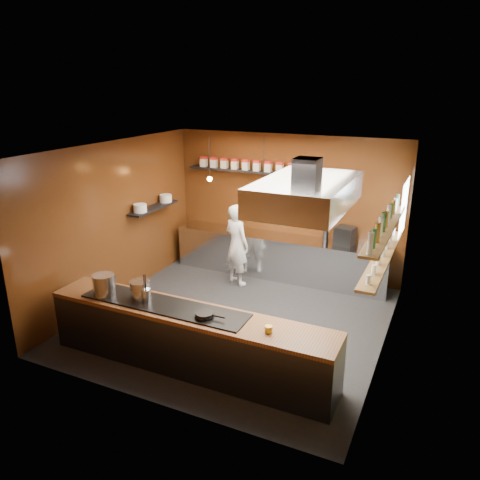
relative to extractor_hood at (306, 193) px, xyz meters
The scene contains 26 objects.
floor 2.85m from the extractor_hood, 162.90° to the left, with size 5.00×5.00×0.00m, color black.
back_wall 3.33m from the extractor_hood, 114.15° to the left, with size 5.00×5.00×0.00m, color #3D1E0B.
left_wall 3.95m from the extractor_hood, behind, with size 5.00×5.00×0.00m, color #3D1E0B.
right_wall 1.62m from the extractor_hood, 18.43° to the left, with size 5.00×5.00×0.00m, color #4E4C2C.
ceiling 1.45m from the extractor_hood, 162.90° to the left, with size 5.00×5.00×0.00m, color silver.
window_pane 2.47m from the extractor_hood, 61.29° to the left, with size 1.00×1.00×0.00m, color white.
prep_counter 3.54m from the extractor_hood, 116.83° to the left, with size 4.60×0.65×0.90m, color silver.
pass_counter 2.70m from the extractor_hood, 137.38° to the right, with size 4.40×0.72×0.94m.
tin_shelf 3.54m from the extractor_hood, 128.56° to the left, with size 2.60×0.26×0.04m, color black.
plate_shelf 4.02m from the extractor_hood, 158.96° to the left, with size 0.30×1.40×0.04m, color black.
bottle_shelf_upper 1.38m from the extractor_hood, 33.94° to the left, with size 0.26×2.80×0.04m, color brown.
bottle_shelf_lower 1.64m from the extractor_hood, 33.94° to the left, with size 0.26×2.80×0.04m, color brown.
extractor_hood is the anchor object (origin of this frame).
pendant_left 3.44m from the extractor_hood, 142.13° to the left, with size 0.10×0.10×0.95m.
pendant_right 2.60m from the extractor_hood, 125.54° to the left, with size 0.10×0.10×0.95m.
storage_tins 3.44m from the extractor_hood, 126.60° to the left, with size 2.43×0.13×0.22m.
plate_stacks 3.99m from the extractor_hood, 158.96° to the left, with size 0.26×1.16×0.16m.
bottles 1.33m from the extractor_hood, 33.94° to the left, with size 0.06×2.66×0.24m.
wine_glasses 1.59m from the extractor_hood, 33.94° to the left, with size 0.07×2.37×0.13m.
stockpot_large 3.30m from the extractor_hood, 154.21° to the right, with size 0.33×0.33×0.32m, color #B4B7BC.
stockpot_small 2.81m from the extractor_hood, 150.79° to the right, with size 0.30×0.30×0.28m, color silver.
utensil_crock 2.76m from the extractor_hood, 148.35° to the right, with size 0.15×0.15×0.20m, color #B0B2B7.
frying_pan 2.22m from the extractor_hood, 126.97° to the right, with size 0.44×0.27×0.07m.
butter_jar 2.00m from the extractor_hood, 91.60° to the right, with size 0.10×0.10×0.09m, color yellow.
espresso_machine 3.01m from the extractor_hood, 88.91° to the left, with size 0.36×0.35×0.36m, color black.
chef 3.18m from the extractor_hood, 136.66° to the left, with size 0.62×0.41×1.69m, color white.
Camera 1 is at (3.18, -6.68, 4.00)m, focal length 35.00 mm.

